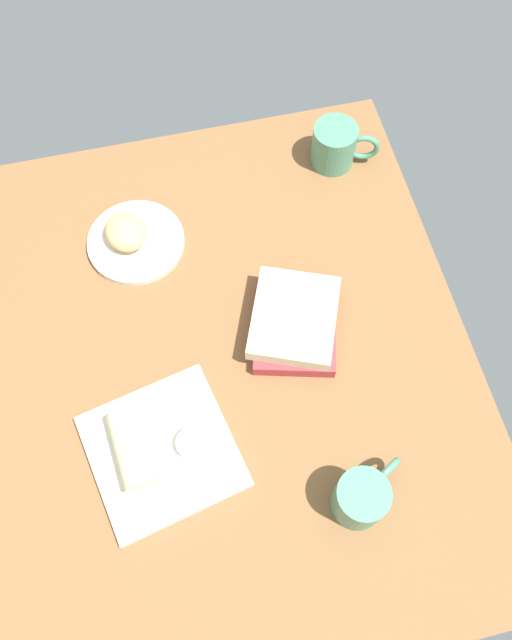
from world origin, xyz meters
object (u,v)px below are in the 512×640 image
at_px(breakfast_wrap, 134,449).
at_px(book_stack, 294,323).
at_px(coffee_mug, 362,497).
at_px(round_plate, 136,242).
at_px(square_plate, 162,451).
at_px(scone_pastry, 126,232).
at_px(second_mug, 336,145).
at_px(sauce_cup, 192,444).

height_order(breakfast_wrap, book_stack, breakfast_wrap).
relative_size(book_stack, coffee_mug, 1.75).
height_order(round_plate, book_stack, book_stack).
height_order(round_plate, square_plate, square_plate).
bearing_deg(square_plate, breakfast_wrap, 84.72).
bearing_deg(scone_pastry, book_stack, -133.68).
xyz_separation_m(book_stack, second_mug, (0.37, -0.19, 0.02)).
distance_m(breakfast_wrap, second_mug, 0.75).
xyz_separation_m(round_plate, sauce_cup, (-0.44, -0.04, 0.02)).
bearing_deg(book_stack, scone_pastry, 46.32).
xyz_separation_m(book_stack, coffee_mug, (-0.34, -0.03, 0.02)).
height_order(scone_pastry, sauce_cup, scone_pastry).
bearing_deg(sauce_cup, breakfast_wrap, 84.72).
relative_size(square_plate, second_mug, 1.71).
bearing_deg(book_stack, round_plate, 45.55).
bearing_deg(sauce_cup, square_plate, 84.72).
height_order(square_plate, coffee_mug, coffee_mug).
relative_size(sauce_cup, book_stack, 0.24).
bearing_deg(round_plate, sauce_cup, -175.39).
bearing_deg(breakfast_wrap, scone_pastry, 77.62).
bearing_deg(round_plate, book_stack, -134.45).
bearing_deg(square_plate, second_mug, -40.34).
bearing_deg(second_mug, book_stack, 153.55).
xyz_separation_m(scone_pastry, breakfast_wrap, (-0.44, 0.05, 0.01)).
distance_m(scone_pastry, breakfast_wrap, 0.44).
relative_size(square_plate, sauce_cup, 4.43).
xyz_separation_m(round_plate, scone_pastry, (0.01, 0.01, 0.03)).
bearing_deg(breakfast_wrap, sauce_cup, -11.48).
bearing_deg(coffee_mug, scone_pastry, 26.77).
xyz_separation_m(scone_pastry, sauce_cup, (-0.45, -0.05, -0.01)).
bearing_deg(second_mug, sauce_cup, 143.33).
bearing_deg(scone_pastry, round_plate, -115.22).
bearing_deg(square_plate, round_plate, -2.43).
bearing_deg(round_plate, coffee_mug, -154.06).
bearing_deg(second_mug, square_plate, 139.66).
distance_m(scone_pastry, coffee_mug, 0.67).
bearing_deg(round_plate, scone_pastry, 64.78).
height_order(square_plate, breakfast_wrap, breakfast_wrap).
bearing_deg(sauce_cup, round_plate, 4.61).
bearing_deg(scone_pastry, coffee_mug, -153.23).
relative_size(book_stack, second_mug, 1.62).
bearing_deg(second_mug, round_plate, 104.36).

